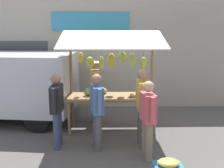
{
  "coord_description": "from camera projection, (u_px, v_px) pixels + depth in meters",
  "views": [
    {
      "loc": [
        0.12,
        7.03,
        2.62
      ],
      "look_at": [
        0.0,
        0.3,
        1.25
      ],
      "focal_mm": 46.0,
      "sensor_mm": 36.0,
      "label": 1
    }
  ],
  "objects": [
    {
      "name": "ground_plane",
      "position": [
        112.0,
        129.0,
        7.41
      ],
      "size": [
        40.0,
        40.0,
        0.0
      ],
      "primitive_type": "plane",
      "color": "#514F4C"
    },
    {
      "name": "street_backdrop",
      "position": [
        109.0,
        55.0,
        9.22
      ],
      "size": [
        9.0,
        0.3,
        3.4
      ],
      "color": "#9E998E",
      "rests_on": "ground"
    },
    {
      "name": "market_stall",
      "position": [
        111.0,
        69.0,
        7.16
      ],
      "size": [
        2.5,
        1.46,
        2.5
      ],
      "color": "olive",
      "rests_on": "ground"
    },
    {
      "name": "vendor_with_sunhat",
      "position": [
        95.0,
        85.0,
        7.93
      ],
      "size": [
        0.44,
        0.71,
        1.69
      ],
      "rotation": [
        0.0,
        0.0,
        1.58
      ],
      "color": "#4C4C51",
      "rests_on": "ground"
    },
    {
      "name": "shopper_with_ponytail",
      "position": [
        57.0,
        105.0,
        6.13
      ],
      "size": [
        0.23,
        0.7,
        1.64
      ],
      "rotation": [
        0.0,
        0.0,
        -1.59
      ],
      "color": "navy",
      "rests_on": "ground"
    },
    {
      "name": "shopper_in_striped_shirt",
      "position": [
        97.0,
        106.0,
        6.06
      ],
      "size": [
        0.33,
        0.68,
        1.64
      ],
      "rotation": [
        0.0,
        0.0,
        -1.34
      ],
      "color": "#4C4C51",
      "rests_on": "ground"
    },
    {
      "name": "shopper_with_shopping_bag",
      "position": [
        142.0,
        102.0,
        6.2
      ],
      "size": [
        0.24,
        0.73,
        1.72
      ],
      "rotation": [
        0.0,
        0.0,
        -1.53
      ],
      "color": "#4C4C51",
      "rests_on": "ground"
    },
    {
      "name": "shopper_in_grey_tee",
      "position": [
        148.0,
        115.0,
        5.59
      ],
      "size": [
        0.29,
        0.68,
        1.58
      ],
      "rotation": [
        0.0,
        0.0,
        -1.41
      ],
      "color": "#726656",
      "rests_on": "ground"
    }
  ]
}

